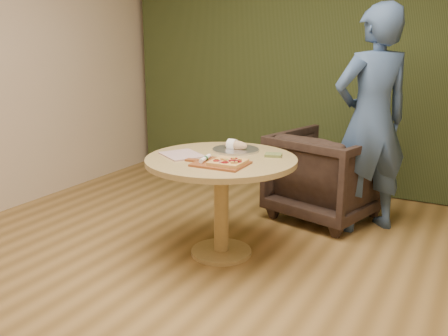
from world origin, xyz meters
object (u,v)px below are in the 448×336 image
flatbread_pizza (228,162)px  bread_roll (235,145)px  pizza_paddle (219,164)px  armchair (327,171)px  person_standing (371,121)px  pedestal_table (221,176)px  cutlery_roll (205,158)px  serving_tray (236,150)px

flatbread_pizza → bread_roll: bearing=111.8°
pizza_paddle → armchair: (0.36, 1.33, -0.33)m
pizza_paddle → bread_roll: size_ratio=2.33×
pizza_paddle → person_standing: bearing=57.6°
armchair → pedestal_table: bearing=83.6°
flatbread_pizza → cutlery_roll: bearing=178.0°
serving_tray → bread_roll: size_ratio=1.84×
flatbread_pizza → serving_tray: bearing=110.8°
pedestal_table → person_standing: size_ratio=0.59×
pizza_paddle → armchair: armchair is taller
pizza_paddle → serving_tray: (-0.10, 0.43, -0.00)m
cutlery_roll → bread_roll: bearing=78.6°
serving_tray → armchair: (0.45, 0.90, -0.33)m
flatbread_pizza → pedestal_table: bearing=129.6°
pedestal_table → pizza_paddle: bearing=-64.6°
flatbread_pizza → armchair: (0.29, 1.33, -0.35)m
flatbread_pizza → cutlery_roll: flatbread_pizza is taller
bread_roll → armchair: 1.07m
bread_roll → person_standing: 1.17m
cutlery_roll → serving_tray: (0.02, 0.43, -0.02)m
serving_tray → pizza_paddle: bearing=-77.3°
flatbread_pizza → bread_roll: 0.47m
pedestal_table → cutlery_roll: cutlery_roll is taller
armchair → pizza_paddle: bearing=89.9°
cutlery_roll → bread_roll: (0.01, 0.43, 0.01)m
bread_roll → cutlery_roll: bearing=-91.1°
flatbread_pizza → bread_roll: bread_roll is taller
flatbread_pizza → armchair: 1.41m
serving_tray → armchair: 1.06m
armchair → person_standing: size_ratio=0.47×
pedestal_table → serving_tray: size_ratio=3.08×
pizza_paddle → serving_tray: bearing=101.0°
pizza_paddle → armchair: size_ratio=0.52×
pedestal_table → pizza_paddle: size_ratio=2.44×
pizza_paddle → bread_roll: (-0.11, 0.43, 0.04)m
pedestal_table → cutlery_roll: size_ratio=5.51×
serving_tray → armchair: size_ratio=0.41×
pedestal_table → person_standing: person_standing is taller
pizza_paddle → flatbread_pizza: size_ratio=1.99×
pedestal_table → bread_roll: bearing=94.0°
bread_roll → armchair: armchair is taller
cutlery_roll → serving_tray: size_ratio=0.56×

